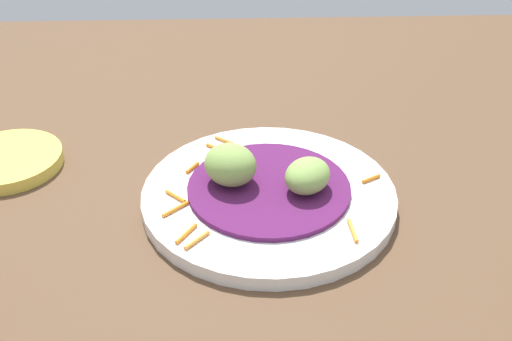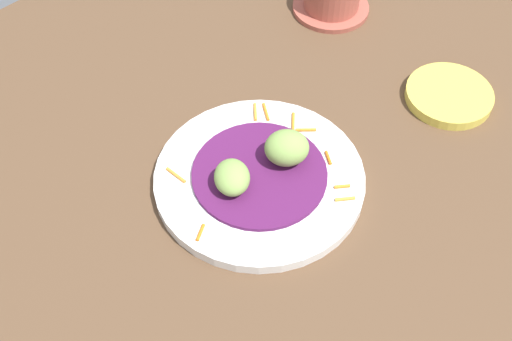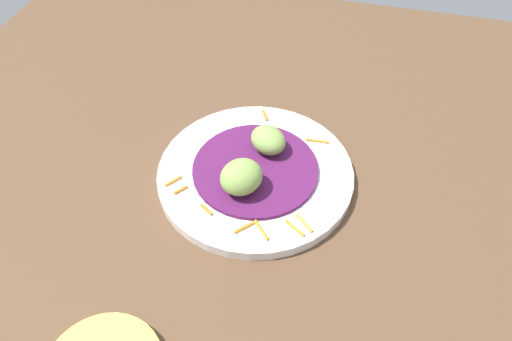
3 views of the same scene
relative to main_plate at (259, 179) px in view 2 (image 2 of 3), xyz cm
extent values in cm
cube|color=brown|center=(-1.34, -3.91, -1.75)|extent=(110.00, 110.00, 2.00)
cylinder|color=white|center=(0.00, 0.00, 0.00)|extent=(26.28, 26.28, 1.50)
cylinder|color=#51194C|center=(0.00, 0.00, 1.03)|extent=(16.85, 16.85, 0.56)
cylinder|color=orange|center=(3.16, -9.39, 0.95)|extent=(2.42, 2.60, 0.40)
cylinder|color=orange|center=(-8.43, -5.88, 0.95)|extent=(1.52, 1.79, 0.40)
cylinder|color=orange|center=(7.97, -7.07, 0.95)|extent=(2.52, 2.34, 0.40)
cylinder|color=orange|center=(-4.21, -8.08, 0.95)|extent=(1.99, 1.47, 0.40)
cylinder|color=orange|center=(6.98, -8.11, 0.95)|extent=(2.80, 2.00, 0.40)
cylinder|color=orange|center=(1.02, -9.55, 0.95)|extent=(2.16, 2.24, 0.40)
cylinder|color=orange|center=(-9.91, -4.69, 0.95)|extent=(1.82, 2.21, 0.40)
cylinder|color=orange|center=(-0.87, 10.91, 0.95)|extent=(1.47, 2.20, 0.40)
cylinder|color=orange|center=(7.14, 7.46, 0.95)|extent=(3.24, 0.61, 0.40)
ellipsoid|color=#84A851|center=(0.81, 3.81, 2.98)|extent=(6.77, 6.60, 3.34)
ellipsoid|color=#84A851|center=(-0.81, -3.81, 3.44)|extent=(7.33, 7.42, 4.26)
cylinder|color=#E0CC4C|center=(-7.98, -29.19, -0.02)|extent=(12.05, 12.05, 1.45)
cylinder|color=#A85142|center=(16.80, -32.49, -0.35)|extent=(12.07, 12.07, 0.80)
camera|label=1|loc=(50.46, -3.31, 36.74)|focal=42.13mm
camera|label=2|loc=(-35.69, 35.63, 64.54)|focal=46.07mm
camera|label=3|loc=(10.81, -41.91, 48.34)|focal=33.73mm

